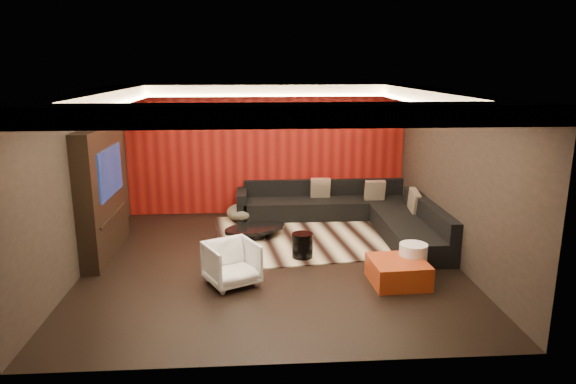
{
  "coord_description": "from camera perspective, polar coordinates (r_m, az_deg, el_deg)",
  "views": [
    {
      "loc": [
        -0.28,
        -8.0,
        3.19
      ],
      "look_at": [
        0.3,
        0.6,
        1.05
      ],
      "focal_mm": 32.0,
      "sensor_mm": 36.0,
      "label": 1
    }
  ],
  "objects": [
    {
      "name": "white_side_table",
      "position": [
        8.18,
        13.69,
        -7.41
      ],
      "size": [
        0.49,
        0.49,
        0.53
      ],
      "primitive_type": "cylinder",
      "rotation": [
        0.0,
        0.0,
        0.15
      ],
      "color": "white",
      "rests_on": "floor"
    },
    {
      "name": "tv_screen",
      "position": [
        9.1,
        -19.16,
        2.14
      ],
      "size": [
        0.04,
        1.3,
        0.8
      ],
      "primitive_type": "cube",
      "color": "black",
      "rests_on": "ground"
    },
    {
      "name": "soffit_right",
      "position": [
        8.55,
        16.81,
        10.01
      ],
      "size": [
        0.6,
        4.8,
        0.22
      ],
      "primitive_type": "cube",
      "color": "silver",
      "rests_on": "ground"
    },
    {
      "name": "rug",
      "position": [
        9.97,
        3.84,
        -4.68
      ],
      "size": [
        4.36,
        3.5,
        0.02
      ],
      "primitive_type": "cube",
      "rotation": [
        0.0,
        0.0,
        0.13
      ],
      "color": "beige",
      "rests_on": "floor"
    },
    {
      "name": "armchair",
      "position": [
        7.73,
        -6.27,
        -7.9
      ],
      "size": [
        0.95,
        0.96,
        0.65
      ],
      "primitive_type": "imported",
      "rotation": [
        0.0,
        0.0,
        0.47
      ],
      "color": "white",
      "rests_on": "floor"
    },
    {
      "name": "red_feature_wall",
      "position": [
        11.12,
        -2.38,
        4.67
      ],
      "size": [
        5.98,
        0.05,
        2.78
      ],
      "primitive_type": "cube",
      "color": "#6B0C0A",
      "rests_on": "ground"
    },
    {
      "name": "coffee_table",
      "position": [
        9.74,
        -3.68,
        -4.46
      ],
      "size": [
        1.58,
        1.58,
        0.2
      ],
      "primitive_type": "cylinder",
      "rotation": [
        0.0,
        0.0,
        0.42
      ],
      "color": "black",
      "rests_on": "rug"
    },
    {
      "name": "soffit_left",
      "position": [
        8.37,
        -20.96,
        9.61
      ],
      "size": [
        0.6,
        4.8,
        0.22
      ],
      "primitive_type": "cube",
      "color": "silver",
      "rests_on": "ground"
    },
    {
      "name": "wall_left",
      "position": [
        8.64,
        -22.19,
        0.94
      ],
      "size": [
        0.02,
        6.0,
        2.8
      ],
      "primitive_type": "cube",
      "color": "black",
      "rests_on": "ground"
    },
    {
      "name": "cove_front",
      "position": [
        5.68,
        -1.01,
        7.97
      ],
      "size": [
        4.8,
        0.08,
        0.04
      ],
      "primitive_type": "cube",
      "color": "#FFD899",
      "rests_on": "ground"
    },
    {
      "name": "cove_back",
      "position": [
        10.38,
        -2.35,
        10.68
      ],
      "size": [
        4.8,
        0.08,
        0.04
      ],
      "primitive_type": "cube",
      "color": "#FFD899",
      "rests_on": "ground"
    },
    {
      "name": "sectional_sofa",
      "position": [
        10.49,
        7.38,
        -2.38
      ],
      "size": [
        3.65,
        3.5,
        0.75
      ],
      "color": "black",
      "rests_on": "floor"
    },
    {
      "name": "drum_stool",
      "position": [
        8.71,
        1.61,
        -5.93
      ],
      "size": [
        0.4,
        0.4,
        0.42
      ],
      "primitive_type": "cylinder",
      "rotation": [
        0.0,
        0.0,
        -0.15
      ],
      "color": "black",
      "rests_on": "rug"
    },
    {
      "name": "tv_surround",
      "position": [
        9.21,
        -19.94,
        -0.02
      ],
      "size": [
        0.3,
        2.0,
        2.2
      ],
      "primitive_type": "cube",
      "color": "black",
      "rests_on": "ground"
    },
    {
      "name": "wall_right",
      "position": [
        8.83,
        18.11,
        1.55
      ],
      "size": [
        0.02,
        6.0,
        2.8
      ],
      "primitive_type": "cube",
      "color": "black",
      "rests_on": "ground"
    },
    {
      "name": "soffit_front",
      "position": [
        5.33,
        -0.82,
        8.55
      ],
      "size": [
        6.0,
        0.6,
        0.22
      ],
      "primitive_type": "cube",
      "color": "silver",
      "rests_on": "ground"
    },
    {
      "name": "tv_shelf",
      "position": [
        9.27,
        -18.79,
        -2.4
      ],
      "size": [
        0.04,
        1.6,
        0.04
      ],
      "primitive_type": "cube",
      "color": "black",
      "rests_on": "ground"
    },
    {
      "name": "cove_right",
      "position": [
        8.45,
        14.57,
        9.5
      ],
      "size": [
        0.08,
        4.8,
        0.04
      ],
      "primitive_type": "cube",
      "color": "#FFD899",
      "rests_on": "ground"
    },
    {
      "name": "wall_back",
      "position": [
        11.16,
        -2.38,
        4.7
      ],
      "size": [
        6.0,
        0.02,
        2.8
      ],
      "primitive_type": "cube",
      "color": "black",
      "rests_on": "ground"
    },
    {
      "name": "striped_pouf",
      "position": [
        10.79,
        -5.19,
        -2.24
      ],
      "size": [
        0.79,
        0.79,
        0.34
      ],
      "primitive_type": "ellipsoid",
      "rotation": [
        0.0,
        0.0,
        -0.31
      ],
      "color": "#B7AE8E",
      "rests_on": "rug"
    },
    {
      "name": "floor",
      "position": [
        8.62,
        -1.74,
        -7.85
      ],
      "size": [
        6.0,
        6.0,
        0.02
      ],
      "primitive_type": "cube",
      "color": "black",
      "rests_on": "ground"
    },
    {
      "name": "soffit_back",
      "position": [
        10.71,
        -2.41,
        11.26
      ],
      "size": [
        6.0,
        0.6,
        0.22
      ],
      "primitive_type": "cube",
      "color": "silver",
      "rests_on": "ground"
    },
    {
      "name": "cove_left",
      "position": [
        8.29,
        -18.63,
        9.14
      ],
      "size": [
        0.08,
        4.8,
        0.04
      ],
      "primitive_type": "cube",
      "color": "#FFD899",
      "rests_on": "ground"
    },
    {
      "name": "ceiling",
      "position": [
        8.01,
        -1.89,
        11.22
      ],
      "size": [
        6.0,
        6.0,
        0.02
      ],
      "primitive_type": "cube",
      "color": "silver",
      "rests_on": "ground"
    },
    {
      "name": "throw_pillows",
      "position": [
        10.72,
        8.9,
        -0.1
      ],
      "size": [
        1.94,
        1.6,
        0.5
      ],
      "color": "beige",
      "rests_on": "sectional_sofa"
    },
    {
      "name": "orange_ottoman",
      "position": [
        7.95,
        12.12,
        -8.65
      ],
      "size": [
        0.85,
        0.85,
        0.36
      ],
      "primitive_type": "cube",
      "rotation": [
        0.0,
        0.0,
        0.05
      ],
      "color": "#994913",
      "rests_on": "floor"
    }
  ]
}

